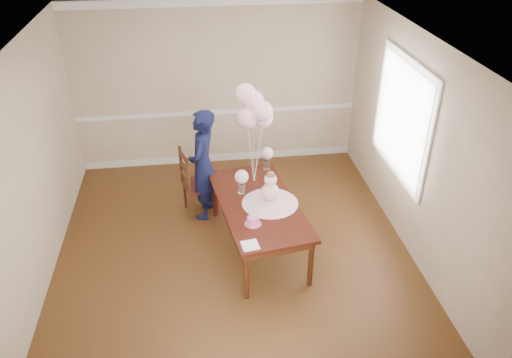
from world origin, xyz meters
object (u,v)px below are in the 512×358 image
(dining_chair_seat, at_px, (200,185))
(woman, at_px, (203,165))
(dining_table_top, at_px, (258,204))
(birthday_cake, at_px, (253,221))

(dining_chair_seat, distance_m, woman, 0.37)
(dining_table_top, distance_m, dining_chair_seat, 1.19)
(birthday_cake, xyz_separation_m, dining_chair_seat, (-0.58, 1.37, -0.30))
(dining_table_top, xyz_separation_m, dining_chair_seat, (-0.71, 0.93, -0.22))
(dining_table_top, relative_size, dining_chair_seat, 4.24)
(dining_table_top, xyz_separation_m, birthday_cake, (-0.12, -0.44, 0.08))
(birthday_cake, distance_m, woman, 1.40)
(dining_chair_seat, relative_size, woman, 0.27)
(birthday_cake, height_order, woman, woman)
(woman, bearing_deg, dining_table_top, 52.60)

